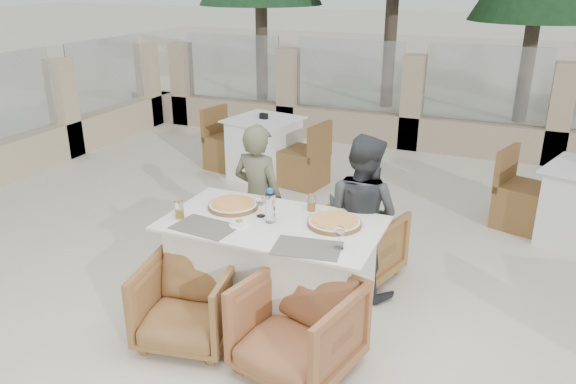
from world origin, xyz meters
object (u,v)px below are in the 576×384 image
at_px(bg_table_a, 264,148).
at_px(pizza_right, 334,222).
at_px(dining_table, 273,268).
at_px(olive_dish, 239,223).
at_px(armchair_near_right, 298,328).
at_px(diner_left, 258,199).
at_px(armchair_far_right, 357,244).
at_px(armchair_far_left, 278,230).
at_px(diner_right, 361,215).
at_px(wine_glass_corner, 339,236).
at_px(water_bottle, 270,206).
at_px(beer_glass_left, 179,210).
at_px(beer_glass_right, 311,203).
at_px(wine_glass_centre, 261,205).
at_px(pizza_left, 233,205).
at_px(armchair_near_left, 188,303).

bearing_deg(bg_table_a, pizza_right, -45.06).
xyz_separation_m(dining_table, bg_table_a, (-1.41, 2.86, 0.00)).
xyz_separation_m(olive_dish, armchair_near_right, (0.63, -0.42, -0.47)).
bearing_deg(diner_left, armchair_far_right, -159.41).
xyz_separation_m(armchair_far_right, bg_table_a, (-1.84, 2.06, 0.08)).
bearing_deg(armchair_far_left, diner_left, 60.69).
distance_m(dining_table, diner_right, 0.84).
distance_m(wine_glass_corner, bg_table_a, 3.70).
xyz_separation_m(pizza_right, water_bottle, (-0.45, -0.13, 0.11)).
height_order(armchair_far_right, diner_left, diner_left).
bearing_deg(dining_table, wine_glass_corner, -20.47).
bearing_deg(diner_right, water_bottle, 65.70).
xyz_separation_m(beer_glass_left, beer_glass_right, (0.86, 0.52, -0.00)).
height_order(pizza_right, diner_right, diner_right).
xyz_separation_m(olive_dish, diner_right, (0.71, 0.74, -0.12)).
bearing_deg(diner_left, pizza_right, 158.51).
height_order(beer_glass_left, olive_dish, beer_glass_left).
xyz_separation_m(armchair_near_right, bg_table_a, (-1.84, 3.43, 0.06)).
height_order(dining_table, armchair_far_right, dining_table).
bearing_deg(beer_glass_right, diner_right, 39.78).
bearing_deg(olive_dish, wine_glass_centre, 70.85).
height_order(wine_glass_centre, beer_glass_right, wine_glass_centre).
xyz_separation_m(pizza_right, bg_table_a, (-1.85, 2.74, -0.41)).
xyz_separation_m(wine_glass_corner, armchair_near_right, (-0.15, -0.35, -0.54)).
height_order(pizza_left, armchair_far_left, pizza_left).
bearing_deg(armchair_near_right, wine_glass_corner, 80.18).
xyz_separation_m(olive_dish, diner_left, (-0.22, 0.77, -0.13)).
relative_size(armchair_near_right, diner_right, 0.53).
xyz_separation_m(armchair_far_left, armchair_near_left, (-0.08, -1.40, 0.02)).
relative_size(water_bottle, armchair_far_left, 0.42).
height_order(wine_glass_corner, beer_glass_right, wine_glass_corner).
xyz_separation_m(armchair_near_right, diner_left, (-0.85, 1.19, 0.33)).
height_order(water_bottle, wine_glass_corner, water_bottle).
bearing_deg(armchair_far_left, pizza_left, 76.08).
relative_size(wine_glass_centre, bg_table_a, 0.11).
bearing_deg(pizza_right, water_bottle, -164.07).
bearing_deg(armchair_near_left, beer_glass_right, 45.78).
height_order(pizza_right, water_bottle, water_bottle).
bearing_deg(wine_glass_corner, beer_glass_right, 126.56).
bearing_deg(water_bottle, diner_right, 48.37).
bearing_deg(beer_glass_left, water_bottle, 16.55).
bearing_deg(dining_table, armchair_near_left, -126.07).
bearing_deg(olive_dish, bg_table_a, 111.95).
height_order(beer_glass_right, diner_left, diner_left).
bearing_deg(pizza_right, diner_right, 80.61).
bearing_deg(armchair_near_right, water_bottle, 141.68).
relative_size(water_bottle, beer_glass_left, 1.97).
relative_size(pizza_right, wine_glass_corner, 2.16).
bearing_deg(armchair_far_left, beer_glass_left, 63.14).
xyz_separation_m(beer_glass_right, armchair_near_right, (0.25, -0.89, -0.51)).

